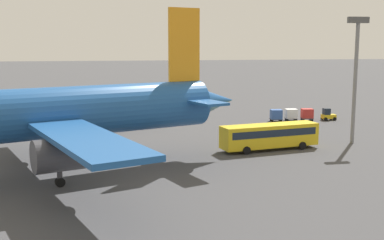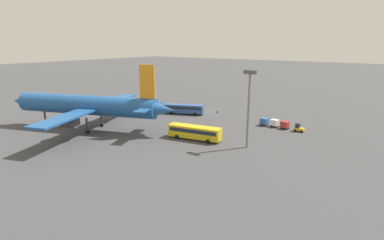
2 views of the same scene
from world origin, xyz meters
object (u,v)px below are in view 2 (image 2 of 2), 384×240
(shuttle_bus_far, at_px, (195,132))
(cargo_cart_red, at_px, (285,125))
(airplane, at_px, (88,105))
(cargo_cart_blue, at_px, (264,121))
(shuttle_bus_near, at_px, (184,108))
(cargo_cart_white, at_px, (275,123))
(worker_person, at_px, (217,111))
(baggage_tug, at_px, (299,128))

(shuttle_bus_far, relative_size, cargo_cart_red, 5.93)
(airplane, xyz_separation_m, cargo_cart_blue, (-35.90, -30.14, -5.28))
(shuttle_bus_near, relative_size, shuttle_bus_far, 0.96)
(cargo_cart_white, bearing_deg, worker_person, -13.60)
(baggage_tug, bearing_deg, airplane, 34.10)
(cargo_cart_red, distance_m, cargo_cart_blue, 5.72)
(cargo_cart_red, height_order, cargo_cart_white, same)
(worker_person, bearing_deg, shuttle_bus_near, 41.01)
(airplane, height_order, baggage_tug, airplane)
(shuttle_bus_far, bearing_deg, worker_person, -80.84)
(baggage_tug, height_order, cargo_cart_blue, baggage_tug)
(shuttle_bus_near, xyz_separation_m, worker_person, (-8.18, -7.12, -0.99))
(airplane, relative_size, baggage_tug, 19.01)
(airplane, xyz_separation_m, shuttle_bus_near, (-9.61, -28.41, -4.62))
(shuttle_bus_far, distance_m, worker_person, 28.11)
(shuttle_bus_near, bearing_deg, cargo_cart_white, 161.54)
(airplane, distance_m, shuttle_bus_near, 30.34)
(airplane, bearing_deg, shuttle_bus_near, -128.69)
(shuttle_bus_near, height_order, baggage_tug, shuttle_bus_near)
(baggage_tug, relative_size, cargo_cart_red, 1.10)
(airplane, bearing_deg, cargo_cart_blue, -159.99)
(shuttle_bus_near, xyz_separation_m, cargo_cart_blue, (-26.29, -1.73, -0.67))
(shuttle_bus_near, bearing_deg, baggage_tug, 159.91)
(cargo_cart_red, xyz_separation_m, cargo_cart_blue, (5.72, 0.09, 0.00))
(cargo_cart_red, relative_size, cargo_cart_white, 1.00)
(cargo_cart_blue, bearing_deg, shuttle_bus_far, 67.53)
(airplane, relative_size, cargo_cart_white, 20.85)
(shuttle_bus_near, bearing_deg, airplane, 48.85)
(cargo_cart_white, relative_size, cargo_cart_blue, 1.00)
(shuttle_bus_far, bearing_deg, airplane, 8.06)
(airplane, distance_m, cargo_cart_red, 51.71)
(cargo_cart_white, xyz_separation_m, cargo_cart_blue, (2.86, 0.31, 0.00))
(baggage_tug, relative_size, cargo_cart_white, 1.10)
(cargo_cart_red, distance_m, cargo_cart_white, 2.87)
(baggage_tug, relative_size, cargo_cart_blue, 1.10)
(airplane, height_order, worker_person, airplane)
(baggage_tug, bearing_deg, cargo_cart_blue, -0.78)
(shuttle_bus_near, distance_m, baggage_tug, 35.79)
(baggage_tug, distance_m, cargo_cart_red, 3.76)
(cargo_cart_red, bearing_deg, shuttle_bus_near, 3.26)
(baggage_tug, xyz_separation_m, cargo_cart_red, (3.74, -0.34, 0.25))
(airplane, xyz_separation_m, shuttle_bus_far, (-27.18, -9.05, -4.53))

